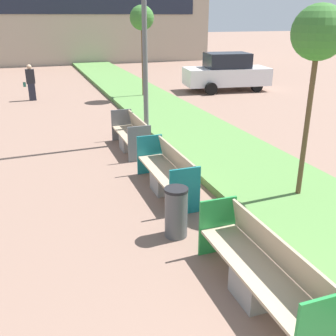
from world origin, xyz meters
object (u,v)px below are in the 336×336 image
at_px(bench_grey_frame, 131,137).
at_px(litter_bin, 176,212).
at_px(bench_green_frame, 260,274).
at_px(sapling_tree_far, 142,19).
at_px(bench_teal_frame, 167,175).
at_px(sapling_tree_near, 319,36).
at_px(parked_car_distant, 227,72).
at_px(pedestrian_walking, 31,83).

xyz_separation_m(bench_grey_frame, litter_bin, (-0.47, -4.85, 0.08)).
distance_m(bench_green_frame, bench_grey_frame, 6.73).
bearing_deg(bench_green_frame, sapling_tree_far, 80.20).
bearing_deg(litter_bin, bench_teal_frame, 75.37).
xyz_separation_m(bench_green_frame, litter_bin, (-0.48, 1.89, 0.07)).
bearing_deg(sapling_tree_near, sapling_tree_far, 90.00).
bearing_deg(bench_teal_frame, litter_bin, -104.63).
bearing_deg(parked_car_distant, litter_bin, -112.70).
relative_size(bench_grey_frame, sapling_tree_far, 0.51).
height_order(bench_green_frame, sapling_tree_far, sapling_tree_far).
bearing_deg(litter_bin, sapling_tree_far, 76.45).
xyz_separation_m(bench_teal_frame, parked_car_distant, (6.93, 10.65, 0.54)).
xyz_separation_m(litter_bin, pedestrian_walking, (-1.98, 13.15, 0.35)).
bearing_deg(sapling_tree_near, bench_grey_frame, 118.20).
relative_size(bench_teal_frame, parked_car_distant, 0.52).
relative_size(bench_green_frame, sapling_tree_near, 0.64).
bearing_deg(pedestrian_walking, litter_bin, -81.44).
xyz_separation_m(bench_green_frame, parked_car_distant, (6.93, 14.35, 0.54)).
bearing_deg(bench_teal_frame, bench_green_frame, -89.98).
distance_m(bench_green_frame, pedestrian_walking, 15.24).
relative_size(litter_bin, pedestrian_walking, 0.56).
bearing_deg(bench_grey_frame, pedestrian_walking, 106.45).
xyz_separation_m(bench_grey_frame, parked_car_distant, (6.94, 7.62, 0.55)).
distance_m(bench_grey_frame, litter_bin, 4.87).
bearing_deg(bench_grey_frame, sapling_tree_near, -61.80).
xyz_separation_m(litter_bin, sapling_tree_near, (2.83, 0.44, 2.79)).
distance_m(litter_bin, parked_car_distant, 14.51).
relative_size(sapling_tree_near, parked_car_distant, 0.86).
distance_m(bench_teal_frame, sapling_tree_far, 10.67).
distance_m(litter_bin, sapling_tree_near, 4.00).
distance_m(bench_grey_frame, pedestrian_walking, 8.67).
bearing_deg(pedestrian_walking, parked_car_distant, -4.15).
height_order(bench_teal_frame, bench_grey_frame, same).
distance_m(bench_green_frame, bench_teal_frame, 3.70).
xyz_separation_m(bench_grey_frame, pedestrian_walking, (-2.45, 8.30, 0.43)).
relative_size(bench_grey_frame, sapling_tree_near, 0.55).
relative_size(sapling_tree_far, pedestrian_walking, 2.54).
distance_m(sapling_tree_near, parked_car_distant, 13.07).
bearing_deg(bench_teal_frame, sapling_tree_far, 76.65).
xyz_separation_m(bench_green_frame, sapling_tree_far, (2.36, 13.64, 3.06)).
bearing_deg(sapling_tree_far, bench_green_frame, -99.80).
height_order(bench_teal_frame, pedestrian_walking, pedestrian_walking).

